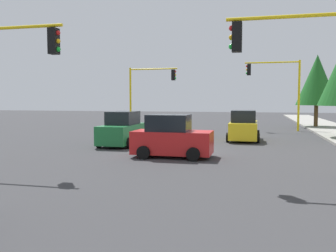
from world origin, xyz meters
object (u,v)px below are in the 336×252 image
at_px(traffic_signal_near_right, 1,67).
at_px(traffic_signal_near_left, 311,62).
at_px(car_green, 122,130).
at_px(tree_roadside_far, 317,80).
at_px(traffic_signal_far_right, 149,85).
at_px(car_red, 172,138).
at_px(traffic_signal_far_left, 277,81).
at_px(car_yellow, 244,127).

height_order(traffic_signal_near_right, traffic_signal_near_left, traffic_signal_near_right).
bearing_deg(car_green, tree_roadside_far, 141.46).
xyz_separation_m(traffic_signal_far_right, traffic_signal_near_left, (20.00, 11.35, -0.13)).
bearing_deg(car_red, traffic_signal_far_right, -159.72).
distance_m(traffic_signal_near_right, traffic_signal_far_right, 20.00).
height_order(traffic_signal_far_left, tree_roadside_far, tree_roadside_far).
bearing_deg(traffic_signal_near_left, car_green, -129.30).
bearing_deg(traffic_signal_far_left, car_red, -19.04).
bearing_deg(traffic_signal_near_left, car_yellow, -168.33).
bearing_deg(tree_roadside_far, traffic_signal_near_right, -32.31).
bearing_deg(traffic_signal_near_left, tree_roadside_far, 170.91).
distance_m(traffic_signal_near_left, tree_roadside_far, 24.31).
bearing_deg(car_yellow, traffic_signal_far_right, -132.88).
bearing_deg(car_red, car_yellow, 158.59).
bearing_deg(traffic_signal_far_left, car_yellow, -16.78).
height_order(traffic_signal_near_left, tree_roadside_far, tree_roadside_far).
height_order(traffic_signal_near_right, traffic_signal_far_right, traffic_signal_far_right).
bearing_deg(tree_roadside_far, traffic_signal_far_right, -75.25).
distance_m(car_red, car_green, 5.22).
bearing_deg(car_green, traffic_signal_near_right, -15.45).
height_order(traffic_signal_near_right, traffic_signal_far_left, traffic_signal_far_left).
xyz_separation_m(traffic_signal_far_right, car_green, (12.43, 2.10, -3.09)).
bearing_deg(traffic_signal_far_right, car_green, 9.60).
bearing_deg(traffic_signal_far_left, car_green, -36.89).
height_order(car_green, car_yellow, same).
relative_size(traffic_signal_near_right, traffic_signal_far_left, 0.93).
xyz_separation_m(traffic_signal_near_right, car_green, (-7.57, 2.09, -3.05)).
relative_size(car_green, car_yellow, 1.00).
relative_size(tree_roadside_far, car_yellow, 1.72).
bearing_deg(traffic_signal_far_left, traffic_signal_near_left, -0.24).
relative_size(traffic_signal_near_right, car_red, 1.53).
bearing_deg(traffic_signal_near_right, car_green, 164.55).
bearing_deg(traffic_signal_far_right, car_yellow, 47.12).
height_order(traffic_signal_far_right, car_red, traffic_signal_far_right).
height_order(traffic_signal_far_left, car_red, traffic_signal_far_left).
height_order(traffic_signal_far_left, traffic_signal_near_left, traffic_signal_far_left).
relative_size(car_red, car_yellow, 0.91).
bearing_deg(traffic_signal_far_right, car_red, 20.28).
bearing_deg(traffic_signal_near_left, traffic_signal_near_right, -90.00).
xyz_separation_m(traffic_signal_far_right, tree_roadside_far, (-4.00, 15.19, 0.50)).
distance_m(traffic_signal_far_right, traffic_signal_near_left, 23.00).
bearing_deg(tree_roadside_far, traffic_signal_near_left, -9.09).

